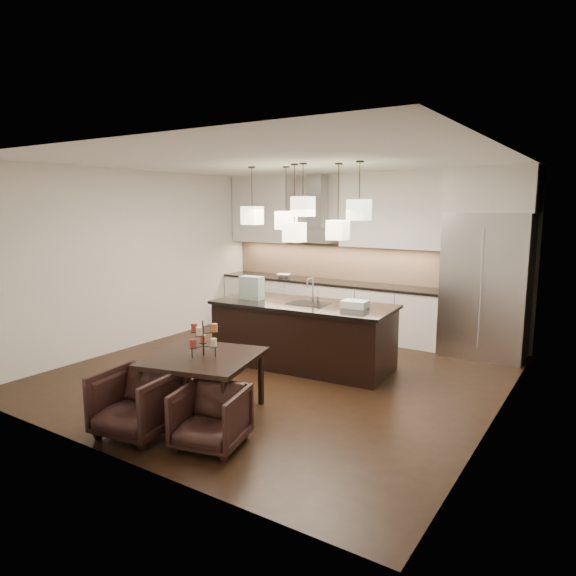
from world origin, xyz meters
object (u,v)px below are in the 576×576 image
Objects in this scene: refrigerator at (486,286)px; island_body at (303,336)px; dining_table at (204,385)px; armchair_left at (137,403)px; armchair_right at (211,417)px.

refrigerator is 2.85m from island_body.
dining_table is 1.53× the size of armchair_left.
refrigerator is 3.40× the size of armchair_right.
armchair_left is (-0.23, -0.74, -0.00)m from dining_table.
refrigerator is 2.98× the size of armchair_left.
island_body reaches higher than armchair_right.
refrigerator is at bearing 56.47° from armchair_left.
island_body is at bearing -137.00° from refrigerator.
armchair_right is (0.79, 0.20, -0.04)m from armchair_left.
armchair_right is (-1.47, -4.49, -0.79)m from refrigerator.
refrigerator is 4.50m from dining_table.
island_body is at bearing 88.02° from armchair_right.
island_body is at bearing 75.85° from dining_table.
dining_table is at bearing 122.20° from armchair_right.
refrigerator is 5.26m from armchair_left.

